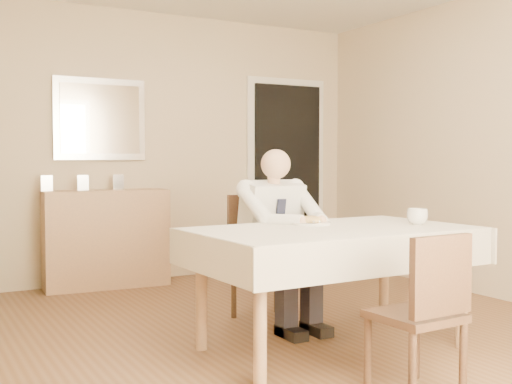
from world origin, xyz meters
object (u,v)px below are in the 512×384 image
dining_table (333,241)px  coffee_mug (417,217)px  chair_far (262,249)px  seated_man (283,229)px  chair_near (425,307)px  sideboard (106,238)px

dining_table → coffee_mug: coffee_mug is taller
chair_far → seated_man: seated_man is taller
chair_far → coffee_mug: size_ratio=6.88×
dining_table → coffee_mug: size_ratio=13.21×
chair_near → coffee_mug: size_ratio=6.14×
seated_man → sideboard: (-0.68, 2.01, -0.24)m
chair_far → sideboard: bearing=118.0°
seated_man → coffee_mug: (0.58, -0.71, 0.11)m
sideboard → seated_man: bearing=-67.6°
chair_far → sideboard: (-0.68, 1.72, -0.07)m
chair_near → coffee_mug: 1.08m
coffee_mug → sideboard: (-1.27, 2.72, -0.36)m
dining_table → chair_far: bearing=88.0°
seated_man → sideboard: bearing=108.8°
chair_far → seated_man: 0.34m
coffee_mug → seated_man: bearing=129.4°
chair_near → seated_man: seated_man is taller
coffee_mug → sideboard: 3.02m
seated_man → coffee_mug: bearing=-50.6°
dining_table → sideboard: (-0.68, 2.60, -0.22)m
coffee_mug → chair_near: bearing=-130.6°
chair_far → coffee_mug: chair_far is taller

